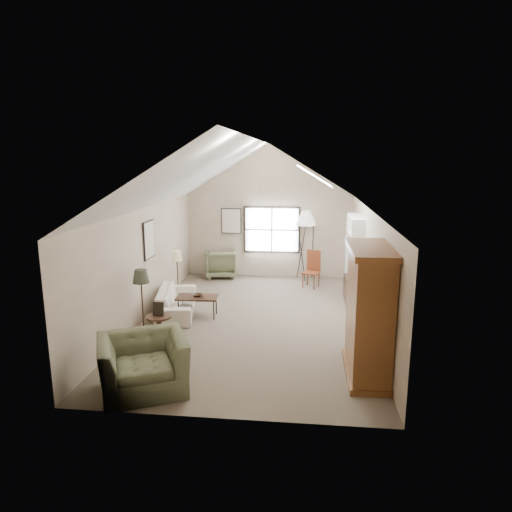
# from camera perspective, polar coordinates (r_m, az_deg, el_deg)

# --- Properties ---
(room_shell) EXTENTS (5.01, 8.01, 4.00)m
(room_shell) POSITION_cam_1_polar(r_m,az_deg,el_deg) (9.79, -0.26, 9.90)
(room_shell) COLOR brown
(room_shell) RESTS_ON ground
(window) EXTENTS (1.72, 0.08, 1.42)m
(window) POSITION_cam_1_polar(r_m,az_deg,el_deg) (13.88, 1.99, 3.30)
(window) COLOR black
(window) RESTS_ON room_shell
(skylight) EXTENTS (0.80, 1.20, 0.52)m
(skylight) POSITION_cam_1_polar(r_m,az_deg,el_deg) (10.62, 7.39, 10.05)
(skylight) COLOR white
(skylight) RESTS_ON room_shell
(wall_art) EXTENTS (1.97, 3.71, 0.88)m
(wall_art) POSITION_cam_1_polar(r_m,az_deg,el_deg) (12.18, -8.06, 3.24)
(wall_art) COLOR black
(wall_art) RESTS_ON room_shell
(armoire) EXTENTS (0.60, 1.50, 2.20)m
(armoire) POSITION_cam_1_polar(r_m,az_deg,el_deg) (7.81, 13.93, -6.87)
(armoire) COLOR brown
(armoire) RESTS_ON ground
(tv_alcove) EXTENTS (0.32, 1.30, 2.10)m
(tv_alcove) POSITION_cam_1_polar(r_m,az_deg,el_deg) (11.65, 12.17, -0.22)
(tv_alcove) COLOR white
(tv_alcove) RESTS_ON ground
(media_console) EXTENTS (0.34, 1.18, 0.60)m
(media_console) POSITION_cam_1_polar(r_m,az_deg,el_deg) (11.85, 11.89, -4.23)
(media_console) COLOR #382316
(media_console) RESTS_ON ground
(tv_panel) EXTENTS (0.05, 0.90, 0.55)m
(tv_panel) POSITION_cam_1_polar(r_m,az_deg,el_deg) (11.70, 12.02, -1.32)
(tv_panel) COLOR black
(tv_panel) RESTS_ON media_console
(sofa) EXTENTS (1.16, 2.16, 0.60)m
(sofa) POSITION_cam_1_polar(r_m,az_deg,el_deg) (10.92, -9.91, -5.58)
(sofa) COLOR beige
(sofa) RESTS_ON ground
(armchair_near) EXTENTS (1.69, 1.61, 0.86)m
(armchair_near) POSITION_cam_1_polar(r_m,az_deg,el_deg) (7.57, -13.93, -12.96)
(armchair_near) COLOR #5E6345
(armchair_near) RESTS_ON ground
(armchair_far) EXTENTS (1.04, 1.06, 0.84)m
(armchair_far) POSITION_cam_1_polar(r_m,az_deg,el_deg) (14.02, -4.39, -0.93)
(armchair_far) COLOR #666D4C
(armchair_far) RESTS_ON ground
(coffee_table) EXTENTS (0.97, 0.57, 0.48)m
(coffee_table) POSITION_cam_1_polar(r_m,az_deg,el_deg) (10.65, -7.30, -6.28)
(coffee_table) COLOR #352415
(coffee_table) RESTS_ON ground
(bowl) EXTENTS (0.24, 0.24, 0.06)m
(bowl) POSITION_cam_1_polar(r_m,az_deg,el_deg) (10.57, -7.34, -4.89)
(bowl) COLOR #3C2818
(bowl) RESTS_ON coffee_table
(side_table) EXTENTS (0.60, 0.60, 0.51)m
(side_table) POSITION_cam_1_polar(r_m,az_deg,el_deg) (9.47, -11.99, -8.77)
(side_table) COLOR #3E2719
(side_table) RESTS_ON ground
(side_chair) EXTENTS (0.53, 0.53, 1.05)m
(side_chair) POSITION_cam_1_polar(r_m,az_deg,el_deg) (12.91, 6.90, -1.67)
(side_chair) COLOR brown
(side_chair) RESTS_ON ground
(tripod_lamp) EXTENTS (0.79, 0.79, 2.11)m
(tripod_lamp) POSITION_cam_1_polar(r_m,az_deg,el_deg) (13.66, 6.19, 1.41)
(tripod_lamp) COLOR silver
(tripod_lamp) RESTS_ON ground
(dark_lamp) EXTENTS (0.40, 0.40, 1.43)m
(dark_lamp) POSITION_cam_1_polar(r_m,az_deg,el_deg) (9.62, -14.02, -5.64)
(dark_lamp) COLOR #282B1E
(dark_lamp) RESTS_ON ground
(tan_lamp) EXTENTS (0.30, 0.30, 1.28)m
(tan_lamp) POSITION_cam_1_polar(r_m,az_deg,el_deg) (12.01, -9.79, -2.23)
(tan_lamp) COLOR tan
(tan_lamp) RESTS_ON ground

